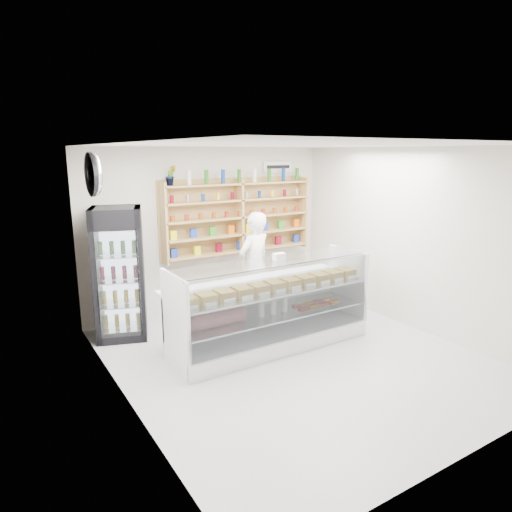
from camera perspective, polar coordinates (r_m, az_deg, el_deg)
room at (r=5.90m, az=5.10°, el=-0.05°), size 5.00×5.00×5.00m
display_counter at (r=6.54m, az=1.79°, el=-8.32°), size 2.91×0.87×1.27m
shop_worker at (r=7.44m, az=-0.22°, el=-1.31°), size 0.75×0.59×1.79m
drinks_cooler at (r=6.98m, az=-16.69°, el=-2.07°), size 0.89×0.88×1.95m
wall_shelving at (r=8.06m, az=-2.08°, el=4.86°), size 2.84×0.28×1.33m
potted_plant at (r=7.45m, az=-10.61°, el=9.87°), size 0.19×0.15×0.32m
security_mirror at (r=5.93m, az=-19.48°, el=9.59°), size 0.15×0.50×0.50m
wall_sign at (r=8.58m, az=2.74°, el=11.08°), size 0.62×0.03×0.20m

